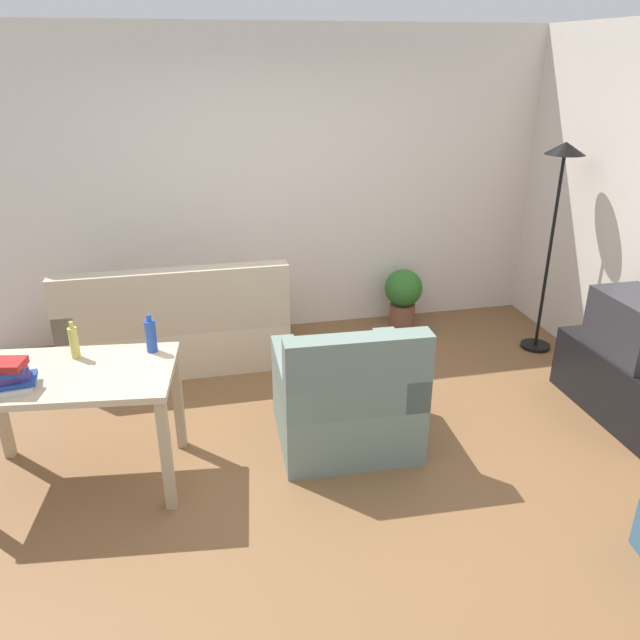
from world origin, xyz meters
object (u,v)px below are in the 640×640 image
(torchiere_lamp, at_px, (559,192))
(book_stack, at_px, (10,377))
(tv_stand, at_px, (623,385))
(potted_plant, at_px, (403,294))
(bottle_squat, at_px, (74,342))
(couch, at_px, (177,328))
(bottle_blue, at_px, (151,336))
(armchair, at_px, (347,401))
(desk, at_px, (71,389))
(tv, at_px, (636,327))

(torchiere_lamp, distance_m, book_stack, 4.24)
(tv_stand, relative_size, potted_plant, 1.93)
(bottle_squat, relative_size, book_stack, 0.89)
(couch, distance_m, bottle_squat, 1.57)
(bottle_squat, distance_m, bottle_blue, 0.45)
(armchair, height_order, bottle_squat, bottle_squat)
(book_stack, bearing_deg, desk, 29.29)
(desk, height_order, bottle_blue, bottle_blue)
(bottle_blue, bearing_deg, potted_plant, 36.64)
(tv, height_order, desk, tv)
(desk, height_order, bottle_squat, bottle_squat)
(torchiere_lamp, bearing_deg, desk, -163.37)
(torchiere_lamp, height_order, potted_plant, torchiere_lamp)
(couch, xyz_separation_m, potted_plant, (2.13, 0.31, 0.02))
(potted_plant, bearing_deg, couch, -171.64)
(couch, relative_size, potted_plant, 3.20)
(tv, distance_m, torchiere_lamp, 1.35)
(couch, distance_m, desk, 1.68)
(bottle_blue, distance_m, book_stack, 0.81)
(couch, bearing_deg, tv, 153.59)
(potted_plant, distance_m, bottle_squat, 3.21)
(tv_stand, distance_m, bottle_squat, 3.78)
(couch, bearing_deg, bottle_blue, 84.90)
(tv_stand, bearing_deg, couch, 63.56)
(tv_stand, bearing_deg, bottle_blue, 86.41)
(couch, distance_m, torchiere_lamp, 3.36)
(couch, xyz_separation_m, torchiere_lamp, (3.15, -0.42, 1.11))
(potted_plant, xyz_separation_m, book_stack, (-2.99, -2.00, 0.51))
(bottle_blue, bearing_deg, bottle_squat, 178.69)
(torchiere_lamp, xyz_separation_m, bottle_blue, (-3.27, -0.94, -0.55))
(armchair, bearing_deg, torchiere_lamp, -150.34)
(bottle_blue, height_order, book_stack, bottle_blue)
(tv, xyz_separation_m, bottle_blue, (-3.27, 0.21, 0.17))
(couch, distance_m, bottle_blue, 1.48)
(tv_stand, xyz_separation_m, bottle_blue, (-3.27, 0.21, 0.63))
(couch, distance_m, potted_plant, 2.15)
(armchair, distance_m, book_stack, 2.03)
(potted_plant, height_order, book_stack, book_stack)
(armchair, xyz_separation_m, bottle_squat, (-1.66, 0.14, 0.54))
(bottle_squat, bearing_deg, tv, -3.32)
(tv_stand, height_order, bottle_squat, bottle_squat)
(couch, xyz_separation_m, tv, (3.15, -1.57, 0.39))
(armchair, bearing_deg, desk, 3.98)
(tv, bearing_deg, couch, 63.59)
(desk, relative_size, bottle_squat, 5.40)
(armchair, xyz_separation_m, bottle_blue, (-1.22, 0.12, 0.55))
(tv_stand, distance_m, armchair, 2.06)
(armchair, height_order, bottle_blue, bottle_blue)
(armchair, distance_m, bottle_blue, 1.34)
(couch, relative_size, tv_stand, 1.66)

